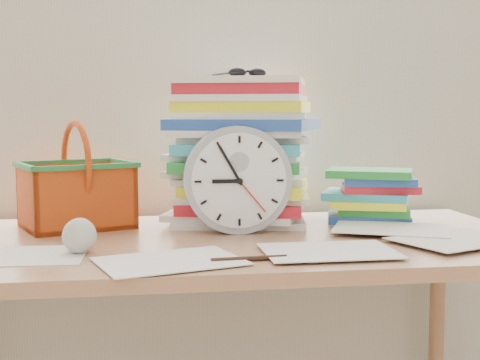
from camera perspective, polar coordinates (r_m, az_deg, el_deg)
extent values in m
cube|color=silver|center=(1.93, -2.43, 15.12)|extent=(4.00, 0.04, 2.70)
cube|color=beige|center=(1.91, -2.35, 13.73)|extent=(2.40, 0.01, 2.50)
cube|color=#A26F4C|center=(1.54, -0.70, -5.47)|extent=(1.40, 0.70, 0.03)
cylinder|color=#A26F4C|center=(2.10, 16.41, -13.20)|extent=(0.04, 0.04, 0.72)
cylinder|color=#9FA4AD|center=(1.58, -0.20, 0.02)|extent=(0.25, 0.05, 0.25)
sphere|color=silver|center=(1.40, -13.56, -4.63)|extent=(0.07, 0.07, 0.07)
cylinder|color=black|center=(1.30, 0.78, -6.73)|extent=(0.15, 0.02, 0.01)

